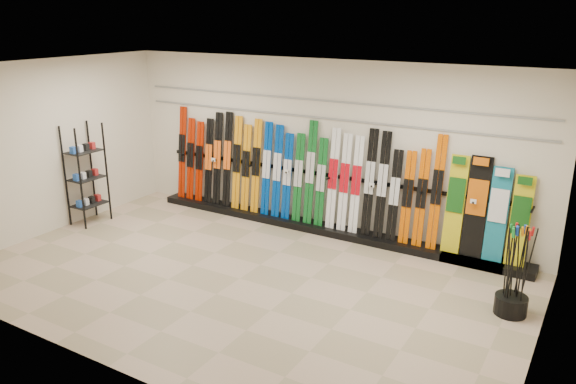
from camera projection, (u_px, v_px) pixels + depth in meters
The scene contains 13 objects.
floor at pixel (240, 279), 8.24m from camera, with size 8.00×8.00×0.00m, color tan.
back_wall at pixel (320, 146), 9.83m from camera, with size 8.00×8.00×0.00m, color beige.
left_wall at pixel (49, 147), 9.73m from camera, with size 5.00×5.00×0.00m, color beige.
right_wall at pixel (550, 237), 5.84m from camera, with size 5.00×5.00×0.00m, color beige.
ceiling at pixel (234, 71), 7.33m from camera, with size 8.00×8.00×0.00m, color silver.
ski_rack_base at pixel (324, 229), 9.98m from camera, with size 8.00×0.40×0.12m, color black.
skis at pixel (292, 174), 10.08m from camera, with size 5.37×0.24×1.83m.
snowboards at pixel (485, 211), 8.49m from camera, with size 1.24×0.24×1.56m.
accessory_rack at pixel (86, 174), 10.20m from camera, with size 0.40×0.60×1.84m, color black.
pole_bin at pixel (511, 305), 7.24m from camera, with size 0.41×0.41×0.25m, color black.
ski_poles at pixel (516, 270), 7.12m from camera, with size 0.35×0.28×1.18m.
slatwall_rail_0 at pixel (320, 118), 9.66m from camera, with size 7.60×0.02×0.03m, color gray.
slatwall_rail_1 at pixel (320, 100), 9.57m from camera, with size 7.60×0.02×0.03m, color gray.
Camera 1 is at (4.42, -6.05, 3.72)m, focal length 35.00 mm.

